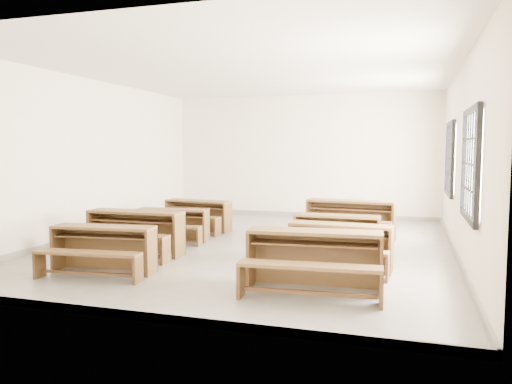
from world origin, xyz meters
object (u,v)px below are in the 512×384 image
(desk_set_4, at_px, (314,256))
(desk_set_3, at_px, (197,213))
(desk_set_5, at_px, (339,243))
(desk_set_7, at_px, (350,217))
(desk_set_1, at_px, (134,229))
(desk_set_6, at_px, (336,231))
(desk_set_2, at_px, (172,222))
(desk_set_0, at_px, (102,246))

(desk_set_4, bearing_deg, desk_set_3, 127.03)
(desk_set_5, height_order, desk_set_7, desk_set_7)
(desk_set_3, height_order, desk_set_5, desk_set_5)
(desk_set_1, relative_size, desk_set_5, 1.07)
(desk_set_1, xyz_separation_m, desk_set_3, (0.01, 2.58, -0.05))
(desk_set_1, bearing_deg, desk_set_5, -1.21)
(desk_set_6, bearing_deg, desk_set_2, 176.75)
(desk_set_4, distance_m, desk_set_7, 3.75)
(desk_set_4, bearing_deg, desk_set_1, 155.89)
(desk_set_2, height_order, desk_set_4, desk_set_4)
(desk_set_6, relative_size, desk_set_7, 0.81)
(desk_set_3, xyz_separation_m, desk_set_5, (3.46, -2.61, 0.01))
(desk_set_1, xyz_separation_m, desk_set_5, (3.47, -0.03, -0.04))
(desk_set_4, relative_size, desk_set_5, 1.12)
(desk_set_1, distance_m, desk_set_7, 4.18)
(desk_set_1, height_order, desk_set_3, desk_set_1)
(desk_set_2, relative_size, desk_set_3, 0.93)
(desk_set_3, distance_m, desk_set_6, 3.54)
(desk_set_2, bearing_deg, desk_set_1, -97.07)
(desk_set_7, bearing_deg, desk_set_3, -175.62)
(desk_set_1, xyz_separation_m, desk_set_7, (3.32, 2.53, 0.02))
(desk_set_2, height_order, desk_set_3, desk_set_3)
(desk_set_3, relative_size, desk_set_4, 0.89)
(desk_set_3, height_order, desk_set_6, desk_set_3)
(desk_set_0, xyz_separation_m, desk_set_3, (-0.20, 3.80, -0.01))
(desk_set_4, relative_size, desk_set_6, 1.20)
(desk_set_4, distance_m, desk_set_6, 2.38)
(desk_set_2, bearing_deg, desk_set_4, -43.74)
(desk_set_4, bearing_deg, desk_set_5, 78.31)
(desk_set_0, distance_m, desk_set_7, 4.88)
(desk_set_0, height_order, desk_set_7, desk_set_7)
(desk_set_3, xyz_separation_m, desk_set_7, (3.31, -0.05, 0.06))
(desk_set_0, height_order, desk_set_3, desk_set_0)
(desk_set_2, height_order, desk_set_6, desk_set_6)
(desk_set_1, bearing_deg, desk_set_7, 36.53)
(desk_set_6, bearing_deg, desk_set_5, -79.77)
(desk_set_3, bearing_deg, desk_set_2, -82.47)
(desk_set_3, bearing_deg, desk_set_5, -30.49)
(desk_set_7, bearing_deg, desk_set_2, -154.88)
(desk_set_4, bearing_deg, desk_set_0, 176.19)
(desk_set_0, distance_m, desk_set_5, 3.47)
(desk_set_3, relative_size, desk_set_7, 0.87)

